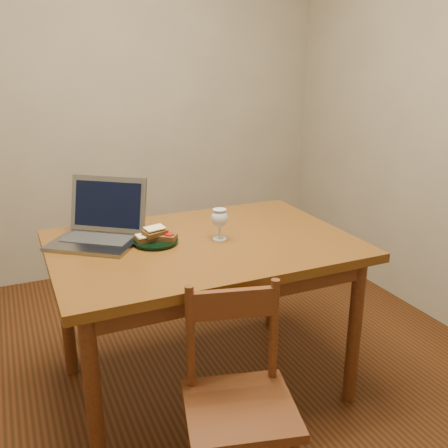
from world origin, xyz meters
name	(u,v)px	position (x,y,z in m)	size (l,w,h in m)	color
floor	(190,392)	(0.00, 0.00, -0.01)	(3.20, 3.20, 0.02)	black
back_wall	(102,90)	(0.00, 1.61, 1.30)	(3.20, 0.02, 2.60)	gray
table	(203,259)	(0.08, 0.02, 0.65)	(1.30, 0.90, 0.74)	#4C250C
chair	(239,393)	(-0.04, -0.62, 0.43)	(0.44, 0.43, 0.39)	#3D210C
plate	(156,242)	(-0.11, 0.07, 0.75)	(0.20, 0.20, 0.02)	black
sandwich_cheese	(147,237)	(-0.14, 0.08, 0.77)	(0.10, 0.06, 0.03)	#381E0C
sandwich_tomato	(164,236)	(-0.07, 0.06, 0.77)	(0.10, 0.06, 0.03)	#381E0C
sandwich_top	(155,231)	(-0.11, 0.08, 0.79)	(0.10, 0.06, 0.03)	#381E0C
milk_glass	(220,224)	(0.16, 0.01, 0.81)	(0.07, 0.07, 0.14)	white
laptop	(101,224)	(-0.31, 0.23, 0.81)	(0.48, 0.48, 0.26)	slate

